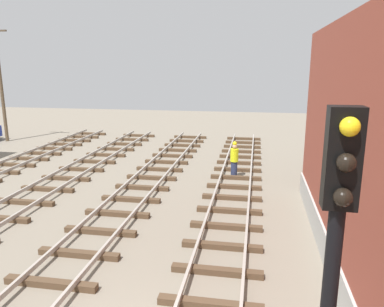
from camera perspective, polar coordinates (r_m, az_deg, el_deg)
The scene contains 3 objects.
signal_mast at distance 4.69m, azimuth 20.59°, elevation -16.94°, with size 0.36×0.40×5.13m.
utility_pole_far at distance 30.65m, azimuth -27.25°, elevation 9.68°, with size 1.80×0.24×8.28m.
track_worker_foreground at distance 18.69m, azimuth 6.49°, elevation -0.97°, with size 0.40×0.40×1.87m.
Camera 1 is at (1.83, -5.41, 5.53)m, focal length 34.84 mm.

